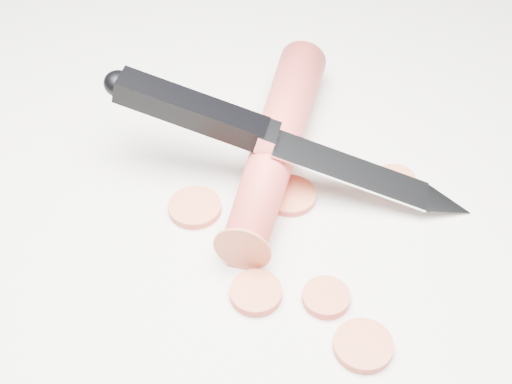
{
  "coord_description": "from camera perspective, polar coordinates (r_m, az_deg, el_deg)",
  "views": [
    {
      "loc": [
        -0.03,
        -0.37,
        0.39
      ],
      "look_at": [
        -0.01,
        -0.02,
        0.02
      ],
      "focal_mm": 50.0,
      "sensor_mm": 36.0,
      "label": 1
    }
  ],
  "objects": [
    {
      "name": "kitchen_knife",
      "position": [
        0.52,
        2.66,
        4.12
      ],
      "size": [
        0.28,
        0.11,
        0.08
      ],
      "primitive_type": null,
      "color": "silver",
      "rests_on": "ground"
    },
    {
      "name": "carrot_slice_5",
      "position": [
        0.47,
        5.63,
        -8.39
      ],
      "size": [
        0.03,
        0.03,
        0.01
      ],
      "primitive_type": "cylinder",
      "color": "#D35C3B",
      "rests_on": "ground"
    },
    {
      "name": "carrot_slice_4",
      "position": [
        0.47,
        -0.01,
        -8.07
      ],
      "size": [
        0.03,
        0.03,
        0.01
      ],
      "primitive_type": "cylinder",
      "color": "#D35C3B",
      "rests_on": "ground"
    },
    {
      "name": "carrot",
      "position": [
        0.55,
        1.69,
        4.02
      ],
      "size": [
        0.1,
        0.22,
        0.04
      ],
      "primitive_type": "cylinder",
      "rotation": [
        1.57,
        0.0,
        -0.31
      ],
      "color": "#E43C36",
      "rests_on": "ground"
    },
    {
      "name": "carrot_slice_2",
      "position": [
        0.55,
        11.05,
        0.84
      ],
      "size": [
        0.03,
        0.03,
        0.01
      ],
      "primitive_type": "cylinder",
      "color": "#D35C3B",
      "rests_on": "ground"
    },
    {
      "name": "carrot_slice_1",
      "position": [
        0.46,
        8.57,
        -12.05
      ],
      "size": [
        0.04,
        0.04,
        0.01
      ],
      "primitive_type": "cylinder",
      "color": "#D35C3B",
      "rests_on": "ground"
    },
    {
      "name": "ground",
      "position": [
        0.54,
        0.47,
        0.22
      ],
      "size": [
        2.4,
        2.4,
        0.0
      ],
      "primitive_type": "plane",
      "color": "silver",
      "rests_on": "ground"
    },
    {
      "name": "carrot_slice_0",
      "position": [
        0.53,
        2.72,
        -0.28
      ],
      "size": [
        0.04,
        0.04,
        0.01
      ],
      "primitive_type": "cylinder",
      "color": "#D35C3B",
      "rests_on": "ground"
    },
    {
      "name": "carrot_slice_3",
      "position": [
        0.52,
        -4.91,
        -1.24
      ],
      "size": [
        0.04,
        0.04,
        0.01
      ],
      "primitive_type": "cylinder",
      "color": "#D35C3B",
      "rests_on": "ground"
    }
  ]
}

